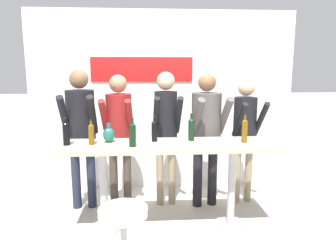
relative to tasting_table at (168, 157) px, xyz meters
name	(u,v)px	position (x,y,z in m)	size (l,w,h in m)	color
ground_plane	(168,227)	(0.00, 0.00, -0.86)	(40.00, 40.00, 0.00)	#B2ADA3
back_wall	(163,101)	(0.00, 1.31, 0.50)	(4.01, 0.12, 2.72)	white
tasting_table	(168,157)	(0.00, 0.00, 0.00)	(2.41, 0.55, 1.03)	beige
bar_stool	(124,229)	(-0.46, -0.76, -0.44)	(0.47, 0.47, 0.62)	#B2B2B7
person_far_left	(81,124)	(-1.10, 0.59, 0.29)	(0.45, 0.58, 1.85)	#23283D
person_left	(119,126)	(-0.61, 0.62, 0.26)	(0.42, 0.55, 1.78)	#473D33
person_center_left	(166,122)	(0.01, 0.62, 0.30)	(0.38, 0.54, 1.82)	gray
person_center	(206,126)	(0.54, 0.55, 0.25)	(0.52, 0.63, 1.80)	black
person_center_right	(245,126)	(1.08, 0.62, 0.23)	(0.40, 0.54, 1.72)	gray
wine_bottle_0	(191,128)	(0.27, 0.10, 0.31)	(0.07, 0.07, 0.32)	black
wine_bottle_1	(132,134)	(-0.40, -0.13, 0.31)	(0.07, 0.07, 0.31)	black
wine_bottle_2	(245,130)	(0.87, -0.03, 0.31)	(0.06, 0.06, 0.33)	brown
wine_bottle_3	(154,130)	(-0.16, 0.09, 0.30)	(0.06, 0.06, 0.29)	black
wine_bottle_4	(66,132)	(-1.12, -0.02, 0.31)	(0.07, 0.07, 0.31)	black
wine_bottle_5	(91,133)	(-0.86, -0.01, 0.29)	(0.06, 0.06, 0.28)	brown
decorative_vase	(109,134)	(-0.68, 0.09, 0.25)	(0.13, 0.13, 0.22)	#1E665B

